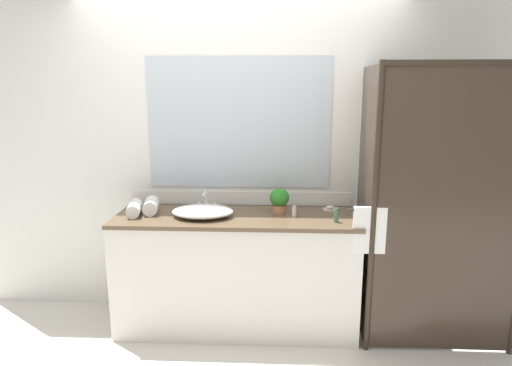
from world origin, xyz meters
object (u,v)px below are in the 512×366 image
(soap_dish, at_px, (330,209))
(rolled_towel_near_edge, at_px, (134,208))
(potted_plant, at_px, (279,200))
(amenity_bottle_body_wash, at_px, (336,215))
(sink_basin, at_px, (203,211))
(rolled_towel_middle, at_px, (151,206))
(amenity_bottle_conditioner, at_px, (294,212))
(faucet, at_px, (206,203))

(soap_dish, height_order, rolled_towel_near_edge, rolled_towel_near_edge)
(potted_plant, xyz_separation_m, rolled_towel_near_edge, (-1.08, -0.10, -0.06))
(amenity_bottle_body_wash, distance_m, rolled_towel_near_edge, 1.49)
(sink_basin, distance_m, rolled_towel_middle, 0.42)
(sink_basin, bearing_deg, potted_plant, 12.40)
(sink_basin, distance_m, soap_dish, 0.98)
(soap_dish, relative_size, amenity_bottle_conditioner, 1.16)
(faucet, distance_m, potted_plant, 0.57)
(soap_dish, bearing_deg, sink_basin, -167.42)
(sink_basin, distance_m, potted_plant, 0.58)
(potted_plant, distance_m, amenity_bottle_body_wash, 0.46)
(soap_dish, height_order, rolled_towel_middle, rolled_towel_middle)
(faucet, distance_m, amenity_bottle_conditioner, 0.69)
(amenity_bottle_conditioner, distance_m, rolled_towel_middle, 1.08)
(sink_basin, xyz_separation_m, rolled_towel_middle, (-0.41, 0.08, 0.02))
(sink_basin, bearing_deg, soap_dish, 12.58)
(sink_basin, distance_m, rolled_towel_near_edge, 0.52)
(rolled_towel_near_edge, bearing_deg, amenity_bottle_body_wash, -4.39)
(amenity_bottle_body_wash, bearing_deg, rolled_towel_middle, 172.81)
(soap_dish, xyz_separation_m, rolled_towel_near_edge, (-1.48, -0.19, 0.03))
(amenity_bottle_body_wash, distance_m, rolled_towel_middle, 1.38)
(sink_basin, bearing_deg, rolled_towel_middle, 168.95)
(sink_basin, xyz_separation_m, faucet, (0.00, 0.18, 0.02))
(potted_plant, bearing_deg, soap_dish, 12.85)
(amenity_bottle_body_wash, bearing_deg, faucet, 164.33)
(sink_basin, relative_size, amenity_bottle_body_wash, 4.39)
(faucet, relative_size, rolled_towel_near_edge, 0.69)
(amenity_bottle_conditioner, height_order, rolled_towel_middle, rolled_towel_middle)
(potted_plant, bearing_deg, rolled_towel_middle, -177.39)
(faucet, height_order, rolled_towel_near_edge, faucet)
(faucet, distance_m, rolled_towel_near_edge, 0.54)
(potted_plant, height_order, amenity_bottle_body_wash, potted_plant)
(potted_plant, xyz_separation_m, rolled_towel_middle, (-0.97, -0.04, -0.05))
(rolled_towel_middle, bearing_deg, rolled_towel_near_edge, -151.62)
(faucet, height_order, soap_dish, faucet)
(sink_basin, height_order, soap_dish, sink_basin)
(faucet, bearing_deg, soap_dish, 2.19)
(soap_dish, height_order, amenity_bottle_body_wash, amenity_bottle_body_wash)
(soap_dish, distance_m, rolled_towel_middle, 1.37)
(rolled_towel_middle, bearing_deg, faucet, 13.41)
(sink_basin, bearing_deg, rolled_towel_near_edge, 177.76)
(faucet, height_order, rolled_towel_middle, faucet)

